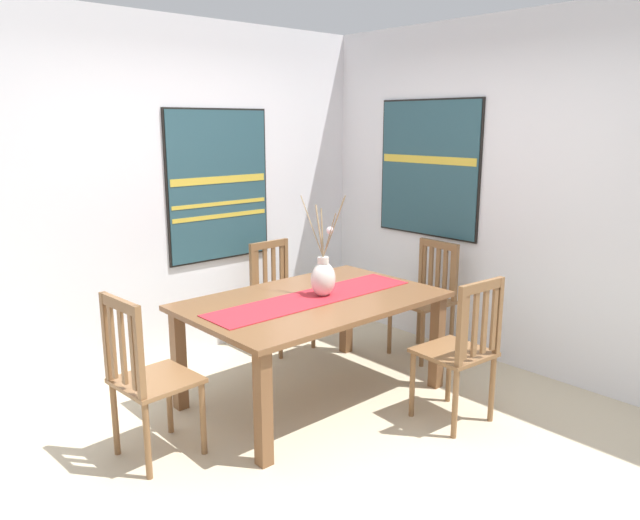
{
  "coord_description": "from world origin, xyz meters",
  "views": [
    {
      "loc": [
        -2.37,
        -2.53,
        1.9
      ],
      "look_at": [
        0.35,
        0.51,
        0.97
      ],
      "focal_mm": 34.03,
      "sensor_mm": 36.0,
      "label": 1
    }
  ],
  "objects": [
    {
      "name": "wall_back",
      "position": [
        0.0,
        1.86,
        1.35
      ],
      "size": [
        6.4,
        0.12,
        2.7
      ],
      "primitive_type": "cube",
      "color": "silver",
      "rests_on": "ground_plane"
    },
    {
      "name": "wall_side",
      "position": [
        1.86,
        0.0,
        1.35
      ],
      "size": [
        0.12,
        6.4,
        2.7
      ],
      "primitive_type": "cube",
      "color": "silver",
      "rests_on": "ground_plane"
    },
    {
      "name": "chair_2",
      "position": [
        0.7,
        1.43,
        0.48
      ],
      "size": [
        0.42,
        0.42,
        0.91
      ],
      "color": "brown",
      "rests_on": "ground_plane"
    },
    {
      "name": "painting_on_side_wall",
      "position": [
        1.79,
        0.73,
        1.52
      ],
      "size": [
        0.05,
        1.04,
        1.15
      ],
      "color": "black"
    },
    {
      "name": "chair_3",
      "position": [
        0.7,
        -0.44,
        0.5
      ],
      "size": [
        0.45,
        0.45,
        0.97
      ],
      "color": "brown",
      "rests_on": "ground_plane"
    },
    {
      "name": "chair_0",
      "position": [
        1.51,
        0.48,
        0.5
      ],
      "size": [
        0.44,
        0.44,
        0.95
      ],
      "color": "brown",
      "rests_on": "ground_plane"
    },
    {
      "name": "centerpiece_vase",
      "position": [
        0.34,
        0.47,
        0.87
      ],
      "size": [
        0.23,
        0.4,
        0.71
      ],
      "color": "silver",
      "rests_on": "dining_table"
    },
    {
      "name": "ground_plane",
      "position": [
        0.0,
        0.0,
        -0.01
      ],
      "size": [
        6.4,
        6.4,
        0.03
      ],
      "primitive_type": "cube",
      "color": "beige"
    },
    {
      "name": "chair_1",
      "position": [
        -0.98,
        0.49,
        0.5
      ],
      "size": [
        0.45,
        0.45,
        0.99
      ],
      "color": "brown",
      "rests_on": "ground_plane"
    },
    {
      "name": "painting_on_back_wall",
      "position": [
        0.36,
        1.79,
        1.39
      ],
      "size": [
        0.97,
        0.05,
        1.25
      ],
      "color": "black"
    },
    {
      "name": "table_runner",
      "position": [
        0.25,
        0.47,
        0.73
      ],
      "size": [
        1.59,
        0.36,
        0.01
      ],
      "primitive_type": "cube",
      "color": "#B7232D",
      "rests_on": "dining_table"
    },
    {
      "name": "dining_table",
      "position": [
        0.25,
        0.47,
        0.63
      ],
      "size": [
        1.73,
        1.1,
        0.73
      ],
      "color": "brown",
      "rests_on": "ground_plane"
    }
  ]
}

